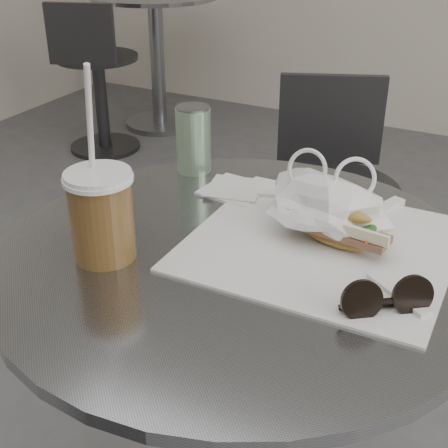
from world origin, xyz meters
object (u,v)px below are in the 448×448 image
at_px(cafe_table, 238,385).
at_px(bg_chair, 97,87).
at_px(chair_far, 326,224).
at_px(drink_can, 193,139).
at_px(iced_coffee, 101,214).
at_px(bg_table, 157,45).
at_px(banh_mi, 339,227).
at_px(sunglasses, 386,300).

height_order(cafe_table, bg_chair, bg_chair).
height_order(chair_far, drink_can, drink_can).
bearing_deg(iced_coffee, drink_can, 97.36).
xyz_separation_m(bg_chair, iced_coffee, (1.47, -1.82, 0.46)).
relative_size(bg_table, drink_can, 5.65).
distance_m(bg_chair, banh_mi, 2.45).
bearing_deg(iced_coffee, cafe_table, 30.96).
bearing_deg(banh_mi, chair_far, 114.96).
distance_m(banh_mi, drink_can, 0.39).
relative_size(cafe_table, iced_coffee, 2.54).
height_order(banh_mi, sunglasses, banh_mi).
xyz_separation_m(bg_table, banh_mi, (1.73, -2.12, 0.31)).
height_order(bg_table, sunglasses, sunglasses).
bearing_deg(bg_table, banh_mi, -50.75).
bearing_deg(bg_table, chair_far, -42.21).
xyz_separation_m(cafe_table, drink_can, (-0.22, 0.24, 0.34)).
relative_size(cafe_table, bg_chair, 0.97).
bearing_deg(cafe_table, bg_table, 126.03).
bearing_deg(bg_chair, iced_coffee, -70.42).
xyz_separation_m(cafe_table, bg_chair, (-1.65, 1.71, -0.12)).
relative_size(bg_chair, banh_mi, 3.82).
xyz_separation_m(chair_far, banh_mi, (0.26, -0.79, 0.44)).
distance_m(iced_coffee, drink_can, 0.35).
height_order(bg_chair, sunglasses, sunglasses).
relative_size(bg_chair, sunglasses, 6.79).
relative_size(banh_mi, sunglasses, 1.78).
relative_size(sunglasses, drink_can, 0.88).
xyz_separation_m(bg_table, drink_can, (1.38, -1.96, 0.34)).
distance_m(bg_chair, drink_can, 2.10).
bearing_deg(bg_chair, drink_can, -65.23).
xyz_separation_m(bg_table, iced_coffee, (1.42, -2.31, 0.35)).
height_order(cafe_table, iced_coffee, iced_coffee).
relative_size(bg_chair, iced_coffee, 2.60).
relative_size(bg_table, sunglasses, 6.44).
bearing_deg(bg_chair, banh_mi, -61.89).
distance_m(chair_far, banh_mi, 0.94).
relative_size(chair_far, sunglasses, 6.59).
distance_m(iced_coffee, sunglasses, 0.42).
xyz_separation_m(cafe_table, chair_far, (-0.13, 0.87, -0.13)).
xyz_separation_m(banh_mi, iced_coffee, (-0.31, -0.19, 0.04)).
bearing_deg(sunglasses, drink_can, 110.61).
height_order(bg_chair, iced_coffee, iced_coffee).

